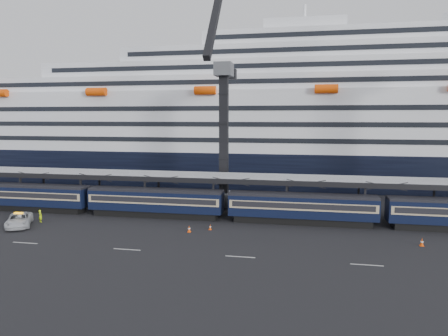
{
  "coord_description": "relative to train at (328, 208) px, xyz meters",
  "views": [
    {
      "loc": [
        -8.54,
        -41.82,
        13.72
      ],
      "look_at": [
        -18.28,
        10.0,
        7.07
      ],
      "focal_mm": 32.0,
      "sensor_mm": 36.0,
      "label": 1
    }
  ],
  "objects": [
    {
      "name": "crane_dark_near",
      "position": [
        -15.35,
        8.59,
        9.73
      ],
      "size": [
        4.5,
        17.75,
        35.08
      ],
      "color": "#474A4E",
      "rests_on": "ground"
    },
    {
      "name": "train",
      "position": [
        0.0,
        0.0,
        0.0
      ],
      "size": [
        133.05,
        3.0,
        4.05
      ],
      "color": "black",
      "rests_on": "ground"
    },
    {
      "name": "traffic_cone_b",
      "position": [
        -14.41,
        -5.1,
        -1.86
      ],
      "size": [
        0.34,
        0.34,
        0.69
      ],
      "color": "#FB4D07",
      "rests_on": "ground"
    },
    {
      "name": "pickup_truck",
      "position": [
        -38.63,
        -8.08,
        -1.37
      ],
      "size": [
        5.37,
        6.53,
        1.66
      ],
      "primitive_type": "imported",
      "rotation": [
        0.0,
        0.0,
        0.53
      ],
      "color": "silver",
      "rests_on": "ground"
    },
    {
      "name": "traffic_cone_c",
      "position": [
        -16.68,
        -6.58,
        -1.79
      ],
      "size": [
        0.42,
        0.42,
        0.83
      ],
      "color": "#FB4D07",
      "rests_on": "ground"
    },
    {
      "name": "worker",
      "position": [
        -37.25,
        -5.75,
        -1.37
      ],
      "size": [
        0.72,
        0.64,
        1.65
      ],
      "primitive_type": "imported",
      "rotation": [
        0.0,
        0.0,
        2.63
      ],
      "color": "#CCF80D",
      "rests_on": "ground"
    },
    {
      "name": "traffic_cone_d",
      "position": [
        9.38,
        -7.03,
        -1.77
      ],
      "size": [
        0.44,
        0.44,
        0.87
      ],
      "color": "#FB4D07",
      "rests_on": "ground"
    },
    {
      "name": "cruise_ship",
      "position": [
        3.57,
        35.99,
        10.14
      ],
      "size": [
        214.09,
        28.84,
        34.0
      ],
      "color": "black",
      "rests_on": "ground"
    },
    {
      "name": "ground",
      "position": [
        4.65,
        -10.0,
        -2.2
      ],
      "size": [
        260.0,
        260.0,
        0.0
      ],
      "primitive_type": "plane",
      "color": "black",
      "rests_on": "ground"
    },
    {
      "name": "canopy",
      "position": [
        4.65,
        4.0,
        3.05
      ],
      "size": [
        130.0,
        6.25,
        5.53
      ],
      "color": "gray",
      "rests_on": "ground"
    }
  ]
}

